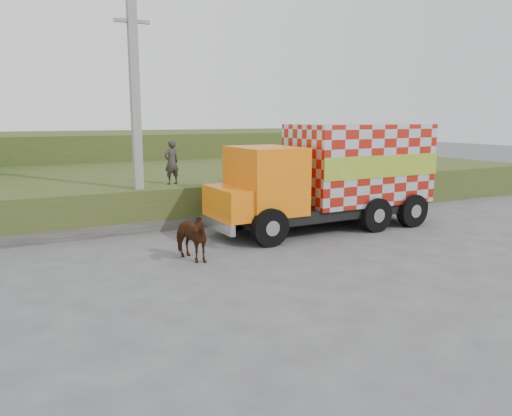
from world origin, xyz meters
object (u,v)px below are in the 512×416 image
utility_pole (136,116)px  cargo_truck (334,175)px  cow (189,237)px  pedestrian (172,162)px

utility_pole → cargo_truck: (6.43, -2.82, -2.13)m
cow → cargo_truck: bearing=-0.3°
cargo_truck → pedestrian: size_ratio=5.05×
utility_pole → pedestrian: bearing=26.3°
cargo_truck → cow: (-6.19, -1.68, -1.25)m
cargo_truck → utility_pole: bearing=155.2°
utility_pole → cargo_truck: utility_pole is taller
cow → pedestrian: (1.21, 5.22, 1.65)m
cow → pedestrian: pedestrian is taller
utility_pole → pedestrian: size_ratio=4.75×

